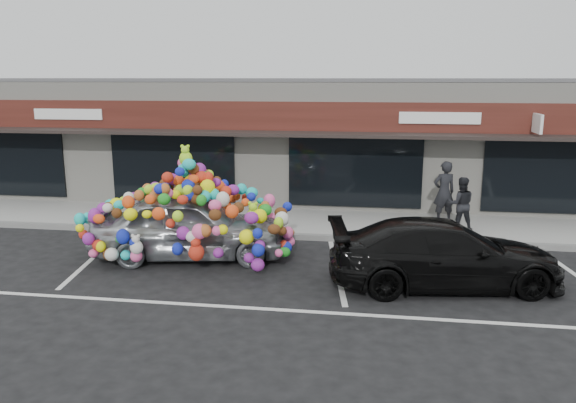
# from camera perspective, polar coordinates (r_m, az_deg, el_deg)

# --- Properties ---
(ground) EXTENTS (90.00, 90.00, 0.00)m
(ground) POSITION_cam_1_polar(r_m,az_deg,el_deg) (13.41, -7.19, -6.52)
(ground) COLOR black
(ground) RESTS_ON ground
(shop_building) EXTENTS (24.00, 7.20, 4.31)m
(shop_building) POSITION_cam_1_polar(r_m,az_deg,el_deg) (21.04, -1.12, 6.55)
(shop_building) COLOR beige
(shop_building) RESTS_ON ground
(sidewalk) EXTENTS (26.00, 3.00, 0.15)m
(sidewalk) POSITION_cam_1_polar(r_m,az_deg,el_deg) (17.10, -3.59, -1.98)
(sidewalk) COLOR #9C9C97
(sidewalk) RESTS_ON ground
(kerb) EXTENTS (26.00, 0.18, 0.16)m
(kerb) POSITION_cam_1_polar(r_m,az_deg,el_deg) (15.69, -4.74, -3.34)
(kerb) COLOR slate
(kerb) RESTS_ON ground
(parking_stripe_left) EXTENTS (0.73, 4.37, 0.01)m
(parking_stripe_left) POSITION_cam_1_polar(r_m,az_deg,el_deg) (14.74, -19.09, -5.34)
(parking_stripe_left) COLOR silver
(parking_stripe_left) RESTS_ON ground
(parking_stripe_mid) EXTENTS (0.73, 4.37, 0.01)m
(parking_stripe_mid) POSITION_cam_1_polar(r_m,az_deg,el_deg) (13.14, 4.98, -6.84)
(parking_stripe_mid) COLOR silver
(parking_stripe_mid) RESTS_ON ground
(lane_line) EXTENTS (14.00, 0.12, 0.01)m
(lane_line) POSITION_cam_1_polar(r_m,az_deg,el_deg) (10.90, -0.17, -10.98)
(lane_line) COLOR silver
(lane_line) RESTS_ON ground
(toy_car) EXTENTS (3.36, 5.25, 2.90)m
(toy_car) POSITION_cam_1_polar(r_m,az_deg,el_deg) (13.88, -9.97, -1.72)
(toy_car) COLOR #979CA1
(toy_car) RESTS_ON ground
(black_sedan) EXTENTS (2.72, 5.11, 1.41)m
(black_sedan) POSITION_cam_1_polar(r_m,az_deg,el_deg) (12.35, 15.62, -5.13)
(black_sedan) COLOR black
(black_sedan) RESTS_ON ground
(pedestrian_a) EXTENTS (0.77, 0.63, 1.83)m
(pedestrian_a) POSITION_cam_1_polar(r_m,az_deg,el_deg) (17.03, 15.57, 0.93)
(pedestrian_a) COLOR #212227
(pedestrian_a) RESTS_ON sidewalk
(pedestrian_b) EXTENTS (0.75, 0.59, 1.52)m
(pedestrian_b) POSITION_cam_1_polar(r_m,az_deg,el_deg) (16.29, 17.15, -0.24)
(pedestrian_b) COLOR black
(pedestrian_b) RESTS_ON sidewalk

